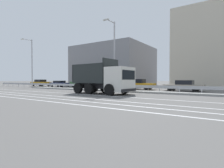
{
  "coord_description": "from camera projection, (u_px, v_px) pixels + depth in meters",
  "views": [
    {
      "loc": [
        10.3,
        -15.3,
        1.4
      ],
      "look_at": [
        -0.16,
        0.38,
        0.94
      ],
      "focal_mm": 28.0,
      "sensor_mm": 36.0,
      "label": 1
    }
  ],
  "objects": [
    {
      "name": "ground_plane",
      "position": [
        111.0,
        93.0,
        18.48
      ],
      "size": [
        320.0,
        320.0,
        0.0
      ],
      "primitive_type": "plane",
      "color": "#605E5B"
    },
    {
      "name": "lane_strip_0",
      "position": [
        90.0,
        95.0,
        16.07
      ],
      "size": [
        62.19,
        0.16,
        0.01
      ],
      "primitive_type": "cube",
      "color": "silver",
      "rests_on": "ground_plane"
    },
    {
      "name": "lane_strip_1",
      "position": [
        69.0,
        97.0,
        13.95
      ],
      "size": [
        62.19,
        0.16,
        0.01
      ],
      "primitive_type": "cube",
      "color": "silver",
      "rests_on": "ground_plane"
    },
    {
      "name": "lane_strip_2",
      "position": [
        55.0,
        99.0,
        12.83
      ],
      "size": [
        62.19,
        0.16,
        0.01
      ],
      "primitive_type": "cube",
      "color": "silver",
      "rests_on": "ground_plane"
    },
    {
      "name": "lane_strip_3",
      "position": [
        39.0,
        100.0,
        11.76
      ],
      "size": [
        62.19,
        0.16,
        0.01
      ],
      "primitive_type": "cube",
      "color": "silver",
      "rests_on": "ground_plane"
    },
    {
      "name": "median_island",
      "position": [
        121.0,
        91.0,
        20.18
      ],
      "size": [
        34.2,
        1.1,
        0.18
      ],
      "primitive_type": "cube",
      "color": "gray",
      "rests_on": "ground_plane"
    },
    {
      "name": "median_guardrail",
      "position": [
        126.0,
        87.0,
        21.2
      ],
      "size": [
        62.19,
        0.09,
        0.78
      ],
      "color": "#9EA0A5",
      "rests_on": "ground_plane"
    },
    {
      "name": "dump_truck",
      "position": [
        109.0,
        81.0,
        17.03
      ],
      "size": [
        6.44,
        3.0,
        3.42
      ],
      "rotation": [
        0.0,
        0.0,
        -1.62
      ],
      "color": "silver",
      "rests_on": "ground_plane"
    },
    {
      "name": "median_road_sign",
      "position": [
        83.0,
        81.0,
        23.41
      ],
      "size": [
        0.73,
        0.16,
        2.26
      ],
      "color": "white",
      "rests_on": "ground_plane"
    },
    {
      "name": "street_lamp_0",
      "position": [
        31.0,
        61.0,
        29.55
      ],
      "size": [
        0.7,
        1.79,
        8.21
      ],
      "color": "#ADADB2",
      "rests_on": "ground_plane"
    },
    {
      "name": "street_lamp_1",
      "position": [
        114.0,
        53.0,
        20.52
      ],
      "size": [
        0.7,
        1.9,
        8.23
      ],
      "color": "#ADADB2",
      "rests_on": "ground_plane"
    },
    {
      "name": "parked_car_0",
      "position": [
        41.0,
        83.0,
        37.28
      ],
      "size": [
        4.56,
        2.2,
        1.43
      ],
      "rotation": [
        0.0,
        0.0,
        -1.49
      ],
      "color": "#B27A14",
      "rests_on": "ground_plane"
    },
    {
      "name": "parked_car_1",
      "position": [
        60.0,
        84.0,
        33.77
      ],
      "size": [
        4.62,
        1.81,
        1.21
      ],
      "rotation": [
        0.0,
        0.0,
        -1.58
      ],
      "color": "navy",
      "rests_on": "ground_plane"
    },
    {
      "name": "parked_car_2",
      "position": [
        83.0,
        83.0,
        31.42
      ],
      "size": [
        4.62,
        2.06,
        1.48
      ],
      "rotation": [
        0.0,
        0.0,
        1.58
      ],
      "color": "#335B33",
      "rests_on": "ground_plane"
    },
    {
      "name": "parked_car_3",
      "position": [
        107.0,
        84.0,
        28.08
      ],
      "size": [
        4.17,
        2.12,
        1.37
      ],
      "rotation": [
        0.0,
        0.0,
        -1.52
      ],
      "color": "gray",
      "rests_on": "ground_plane"
    },
    {
      "name": "parked_car_4",
      "position": [
        138.0,
        84.0,
        25.16
      ],
      "size": [
        4.78,
        1.95,
        1.49
      ],
      "rotation": [
        0.0,
        0.0,
        -1.54
      ],
      "color": "#B27A14",
      "rests_on": "ground_plane"
    },
    {
      "name": "parked_car_5",
      "position": [
        184.0,
        86.0,
        21.5
      ],
      "size": [
        4.59,
        2.01,
        1.33
      ],
      "rotation": [
        0.0,
        0.0,
        1.56
      ],
      "color": "gray",
      "rests_on": "ground_plane"
    },
    {
      "name": "background_building_0",
      "position": [
        114.0,
        67.0,
        43.64
      ],
      "size": [
        16.57,
        15.31,
        9.37
      ],
      "primitive_type": "cube",
      "color": "gray",
      "rests_on": "ground_plane"
    }
  ]
}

